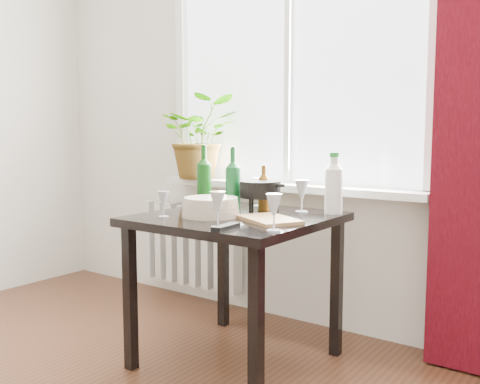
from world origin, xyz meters
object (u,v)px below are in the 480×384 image
Objects in this scene: wineglass_back_center at (302,196)px; tv_remote at (226,227)px; cleaning_bottle at (334,182)px; plate_stack at (211,207)px; wineglass_far_right at (274,212)px; table at (236,234)px; fondue_pot at (260,197)px; bottle_amber at (264,188)px; wine_bottle_left at (204,176)px; wineglass_front_right at (218,209)px; wineglass_front_left at (164,204)px; potted_plant at (200,137)px; wine_bottle_right at (233,178)px; wineglass_back_left at (259,192)px; cutting_board at (269,219)px; radiator at (191,245)px.

wineglass_back_center reaches higher than tv_remote.
cleaning_bottle is 0.62m from plate_stack.
wineglass_far_right is 1.01× the size of tv_remote.
table is 3.60× the size of fondue_pot.
plate_stack is at bearing -127.58° from wineglass_back_center.
bottle_amber is 0.36m from cleaning_bottle.
wine_bottle_left is at bearing 150.91° from wineglass_far_right.
wineglass_far_right is 0.48m from plate_stack.
bottle_amber is 0.56m from wineglass_front_right.
plate_stack is (-0.08, -0.10, 0.14)m from table.
wine_bottle_left is at bearing -163.97° from wineglass_back_center.
plate_stack is (0.23, -0.22, -0.13)m from wine_bottle_left.
table is 0.38m from wineglass_front_left.
potted_plant is 1.31m from tv_remote.
wineglass_far_right reaches higher than plate_stack.
wine_bottle_left is 0.19m from wine_bottle_right.
wine_bottle_left reaches higher than wineglass_back_left.
wineglass_front_right is at bearing -60.35° from wine_bottle_right.
tv_remote is at bearing -60.51° from table.
wine_bottle_right is 1.07× the size of cleaning_bottle.
cleaning_bottle is 1.96× the size of wineglass_front_right.
wineglass_back_left is (0.22, 0.20, -0.09)m from wine_bottle_left.
potted_plant is at bearing 162.04° from wineglass_back_center.
wineglass_front_right reaches higher than wineglass_front_left.
wine_bottle_right is 1.40× the size of bottle_amber.
wineglass_front_right reaches higher than cutting_board.
wine_bottle_right reaches higher than wineglass_back_left.
wineglass_far_right is 0.55m from wineglass_back_center.
cutting_board is (0.46, 0.20, -0.05)m from wineglass_front_left.
plate_stack is 0.31m from cutting_board.
wine_bottle_left is at bearing -179.11° from fondue_pot.
tv_remote is (0.26, -0.22, -0.04)m from plate_stack.
wineglass_front_left is at bearing -179.87° from wineglass_far_right.
wineglass_front_right is at bearing -70.24° from wineglass_back_left.
cleaning_bottle reaches higher than wineglass_back_center.
wineglass_back_center reaches higher than radiator.
wineglass_front_left is at bearing -156.91° from cutting_board.
plate_stack reaches higher than tv_remote.
table is 2.50× the size of wine_bottle_left.
table is 0.42m from wine_bottle_left.
wineglass_back_center reaches higher than wineglass_front_left.
potted_plant is 1.57× the size of wine_bottle_left.
cleaning_bottle reaches higher than wineglass_front_left.
wine_bottle_right is (-0.11, 0.12, 0.26)m from table.
wineglass_back_center is (0.51, 0.15, -0.09)m from wine_bottle_left.
radiator is at bearing 133.91° from tv_remote.
wineglass_far_right reaches higher than cutting_board.
table is at bearing -38.69° from potted_plant.
wineglass_back_center is 0.60× the size of plate_stack.
wineglass_front_left is at bearing -60.38° from potted_plant.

